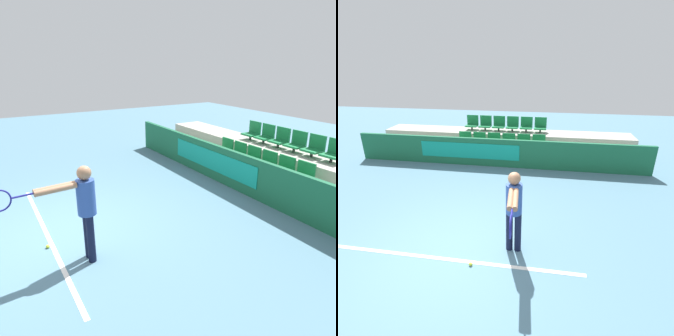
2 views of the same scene
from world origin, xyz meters
The scene contains 19 objects.
ground_plane centered at (0.00, 0.00, 0.00)m, with size 30.00×30.00×0.00m, color slate.
court_baseline centered at (0.00, -0.21, 0.00)m, with size 4.96×0.08×0.01m.
barrier_wall centered at (-0.02, 4.49, 0.49)m, with size 10.11×0.14×0.98m.
bleacher_tier_front centered at (0.00, 5.11, 0.20)m, with size 9.71×1.07×0.41m.
bleacher_tier_middle centered at (0.00, 6.19, 0.41)m, with size 9.71×1.07×0.81m.
stadium_chair_0 centered at (-1.38, 5.24, 0.66)m, with size 0.47×0.39×0.57m.
stadium_chair_1 centered at (-0.83, 5.24, 0.66)m, with size 0.47×0.39×0.57m.
stadium_chair_2 centered at (-0.28, 5.24, 0.66)m, with size 0.47×0.39×0.57m.
stadium_chair_3 centered at (0.28, 5.24, 0.66)m, with size 0.47×0.39×0.57m.
stadium_chair_4 centered at (0.83, 5.24, 0.66)m, with size 0.47×0.39×0.57m.
stadium_chair_5 centered at (1.38, 5.24, 0.66)m, with size 0.47×0.39×0.57m.
stadium_chair_6 centered at (-1.38, 6.31, 1.07)m, with size 0.47×0.39×0.57m.
stadium_chair_7 centered at (-0.83, 6.31, 1.07)m, with size 0.47×0.39×0.57m.
stadium_chair_8 centered at (-0.28, 6.31, 1.07)m, with size 0.47×0.39×0.57m.
stadium_chair_9 centered at (0.28, 6.31, 1.07)m, with size 0.47×0.39×0.57m.
stadium_chair_10 centered at (0.83, 6.31, 1.07)m, with size 0.47×0.39×0.57m.
stadium_chair_11 centered at (1.38, 6.31, 1.07)m, with size 0.47×0.39×0.57m.
tennis_player centered at (1.15, 0.20, 1.01)m, with size 0.30×1.52×1.64m.
tennis_ball centered at (0.44, -0.29, 0.03)m, with size 0.07×0.07×0.07m.
Camera 1 is at (5.91, -1.03, 3.19)m, focal length 35.00 mm.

